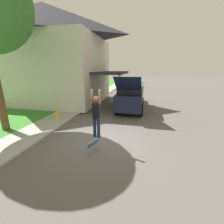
{
  "coord_description": "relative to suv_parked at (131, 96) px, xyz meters",
  "views": [
    {
      "loc": [
        1.93,
        -6.24,
        3.25
      ],
      "look_at": [
        0.4,
        0.81,
        1.14
      ],
      "focal_mm": 24.0,
      "sensor_mm": 36.0,
      "label": 1
    }
  ],
  "objects": [
    {
      "name": "house",
      "position": [
        -8.28,
        1.8,
        3.5
      ],
      "size": [
        13.18,
        8.34,
        8.82
      ],
      "color": "beige",
      "rests_on": "lawn"
    },
    {
      "name": "sidewalk",
      "position": [
        -4.49,
        0.4,
        -1.11
      ],
      "size": [
        1.8,
        80.0,
        0.1
      ],
      "color": "#9E9E99",
      "rests_on": "ground_plane"
    },
    {
      "name": "lawn",
      "position": [
        -8.89,
        0.4,
        -1.12
      ],
      "size": [
        10.0,
        80.0,
        0.08
      ],
      "color": "#387F2D",
      "rests_on": "ground_plane"
    },
    {
      "name": "fire_hydrant",
      "position": [
        -4.36,
        -3.63,
        -0.72
      ],
      "size": [
        0.2,
        0.2,
        0.69
      ],
      "color": "gold",
      "rests_on": "sidewalk"
    },
    {
      "name": "skateboarder",
      "position": [
        -0.8,
        -6.39,
        0.35
      ],
      "size": [
        0.41,
        0.23,
        1.98
      ],
      "color": "#192347",
      "rests_on": "ground_plane"
    },
    {
      "name": "car_down_street",
      "position": [
        -0.83,
        16.05,
        -0.52
      ],
      "size": [
        1.87,
        4.24,
        1.35
      ],
      "color": "silver",
      "rests_on": "ground_plane"
    },
    {
      "name": "skateboard",
      "position": [
        -0.9,
        -6.62,
        -0.87
      ],
      "size": [
        0.3,
        0.76,
        0.29
      ],
      "color": "#236B99",
      "rests_on": "ground_plane"
    },
    {
      "name": "suv_parked",
      "position": [
        0.0,
        0.0,
        0.0
      ],
      "size": [
        2.02,
        5.44,
        2.8
      ],
      "color": "black",
      "rests_on": "ground_plane"
    },
    {
      "name": "ground_plane",
      "position": [
        -0.89,
        -5.6,
        -1.16
      ],
      "size": [
        120.0,
        120.0,
        0.0
      ],
      "primitive_type": "plane",
      "color": "#54514F"
    }
  ]
}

